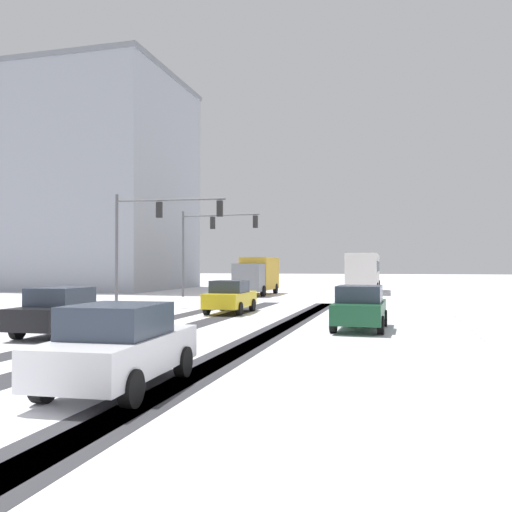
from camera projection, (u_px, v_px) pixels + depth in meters
wheel_track_left_lane at (132, 327)px, 20.59m from camera, size 0.94×29.55×0.01m
wheel_track_right_lane at (279, 332)px, 19.13m from camera, size 0.96×29.55×0.01m
wheel_track_center at (270, 331)px, 19.22m from camera, size 1.02×29.55×0.01m
wheel_track_oncoming at (183, 329)px, 20.06m from camera, size 1.06×29.55×0.01m
traffic_signal_far_left at (209, 235)px, 40.32m from camera, size 6.21×0.61×6.50m
traffic_signal_near_left at (154, 225)px, 30.91m from camera, size 6.59×0.79×6.50m
car_yellow_cab_lead at (230, 297)px, 26.71m from camera, size 1.90×4.13×1.62m
car_dark_green_second at (360, 307)px, 19.76m from camera, size 1.90×4.13×1.62m
car_black_third at (62, 311)px, 18.15m from camera, size 1.92×4.15×1.62m
car_white_fourth at (120, 346)px, 10.26m from camera, size 1.99×4.18×1.62m
bus_oncoming at (364, 270)px, 47.84m from camera, size 2.78×11.03×3.38m
box_truck_delivery at (257, 275)px, 43.38m from camera, size 2.41×7.44×3.02m
office_building_far_left_block at (58, 186)px, 56.25m from camera, size 25.98×16.03×21.40m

